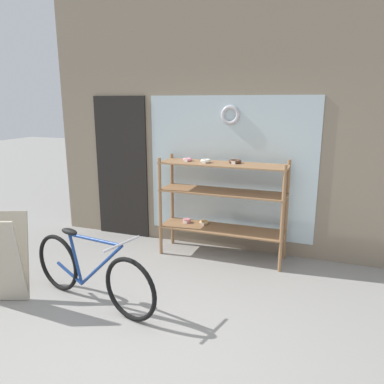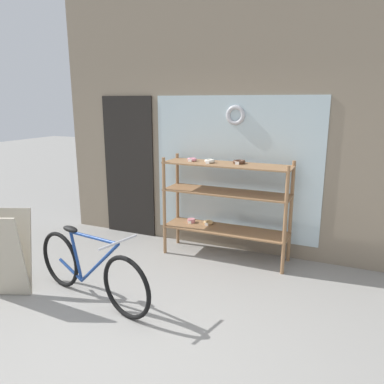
% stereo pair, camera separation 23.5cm
% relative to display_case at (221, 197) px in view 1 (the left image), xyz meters
% --- Properties ---
extents(ground_plane, '(30.00, 30.00, 0.00)m').
position_rel_display_case_xyz_m(ground_plane, '(-0.18, -2.16, -0.82)').
color(ground_plane, gray).
extents(storefront_facade, '(4.96, 0.13, 3.90)m').
position_rel_display_case_xyz_m(storefront_facade, '(-0.22, 0.36, 1.07)').
color(storefront_facade, gray).
rests_on(storefront_facade, ground_plane).
extents(display_case, '(1.63, 0.45, 1.32)m').
position_rel_display_case_xyz_m(display_case, '(0.00, 0.00, 0.00)').
color(display_case, '#8E6642').
rests_on(display_case, ground_plane).
extents(bicycle, '(1.66, 0.55, 0.76)m').
position_rel_display_case_xyz_m(bicycle, '(-0.90, -1.63, -0.47)').
color(bicycle, black).
rests_on(bicycle, ground_plane).
extents(sandwich_board, '(0.56, 0.53, 0.92)m').
position_rel_display_case_xyz_m(sandwich_board, '(-1.76, -1.89, -0.35)').
color(sandwich_board, '#B2A893').
rests_on(sandwich_board, ground_plane).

